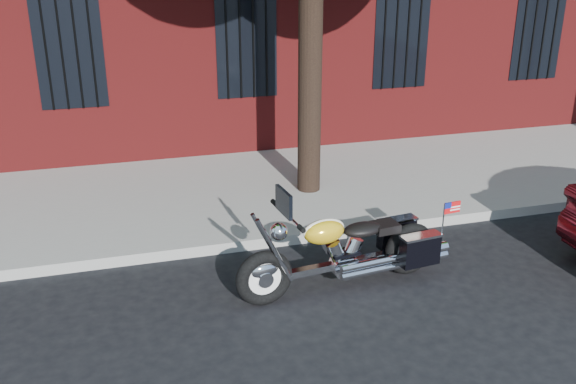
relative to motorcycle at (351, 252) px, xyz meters
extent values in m
plane|color=black|center=(-0.12, -0.05, -0.46)|extent=(120.00, 120.00, 0.00)
cube|color=gray|center=(-0.12, 1.33, -0.39)|extent=(40.00, 0.16, 0.15)
cube|color=gray|center=(-0.12, 3.21, -0.39)|extent=(40.00, 3.60, 0.15)
cube|color=black|center=(-0.12, 5.06, 1.74)|extent=(1.10, 0.14, 2.00)
cylinder|color=black|center=(-0.12, 4.98, 1.74)|extent=(0.04, 0.04, 2.00)
cylinder|color=black|center=(0.38, 2.85, 2.04)|extent=(0.36, 0.36, 5.00)
torus|color=black|center=(-1.09, -0.12, -0.12)|extent=(0.69, 0.23, 0.67)
torus|color=black|center=(0.81, 0.10, -0.12)|extent=(0.69, 0.23, 0.67)
cylinder|color=white|center=(-1.09, -0.12, -0.12)|extent=(0.51, 0.12, 0.50)
cylinder|color=white|center=(0.81, 0.10, -0.12)|extent=(0.51, 0.12, 0.50)
ellipsoid|color=white|center=(-1.09, -0.12, -0.02)|extent=(0.37, 0.17, 0.19)
ellipsoid|color=yellow|center=(0.81, 0.10, 0.00)|extent=(0.37, 0.18, 0.19)
cube|color=white|center=(-0.14, -0.01, -0.14)|extent=(1.51, 0.28, 0.08)
cylinder|color=white|center=(-0.09, 0.00, -0.16)|extent=(0.34, 0.22, 0.32)
cylinder|color=white|center=(0.43, -0.12, -0.15)|extent=(1.26, 0.24, 0.09)
ellipsoid|color=yellow|center=(-0.36, -0.04, 0.32)|extent=(0.53, 0.34, 0.29)
ellipsoid|color=black|center=(0.14, 0.02, 0.26)|extent=(0.52, 0.34, 0.15)
cube|color=black|center=(0.75, 0.36, -0.01)|extent=(0.50, 0.22, 0.38)
cube|color=black|center=(0.81, -0.16, -0.01)|extent=(0.50, 0.22, 0.38)
cylinder|color=white|center=(-0.81, -0.09, 0.61)|extent=(0.13, 0.78, 0.04)
sphere|color=white|center=(-0.91, -0.10, 0.42)|extent=(0.22, 0.22, 0.20)
cube|color=black|center=(-0.85, -0.10, 0.77)|extent=(0.09, 0.40, 0.28)
cube|color=red|center=(1.19, -0.16, 0.49)|extent=(0.22, 0.04, 0.14)
camera|label=1|loc=(-2.55, -6.29, 3.42)|focal=40.00mm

